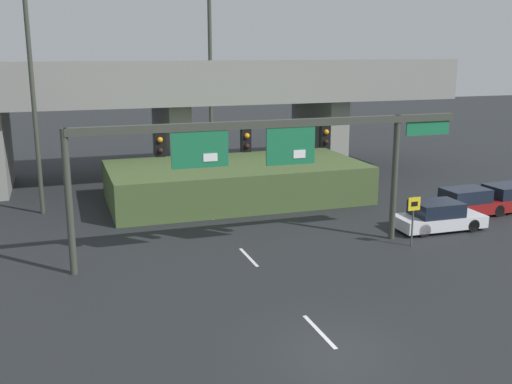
# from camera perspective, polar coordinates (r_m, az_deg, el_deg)

# --- Properties ---
(ground_plane) EXTENTS (160.00, 160.00, 0.00)m
(ground_plane) POSITION_cam_1_polar(r_m,az_deg,el_deg) (18.36, 7.77, -14.73)
(ground_plane) COLOR black
(lane_markings) EXTENTS (0.14, 38.67, 0.01)m
(lane_markings) POSITION_cam_1_polar(r_m,az_deg,el_deg) (28.92, -2.91, -3.92)
(lane_markings) COLOR silver
(lane_markings) RESTS_ON ground
(signal_gantry) EXTENTS (17.22, 0.44, 5.77)m
(signal_gantry) POSITION_cam_1_polar(r_m,az_deg,el_deg) (25.03, 1.01, 4.46)
(signal_gantry) COLOR #383D33
(signal_gantry) RESTS_ON ground
(speed_limit_sign) EXTENTS (0.60, 0.11, 2.32)m
(speed_limit_sign) POSITION_cam_1_polar(r_m,az_deg,el_deg) (27.48, 14.76, -2.01)
(speed_limit_sign) COLOR #4C4C4C
(speed_limit_sign) RESTS_ON ground
(highway_light_pole_near) EXTENTS (0.70, 0.36, 13.57)m
(highway_light_pole_near) POSITION_cam_1_polar(r_m,az_deg,el_deg) (33.24, -20.59, 10.08)
(highway_light_pole_near) COLOR #383D33
(highway_light_pole_near) RESTS_ON ground
(highway_light_pole_far) EXTENTS (0.70, 0.36, 14.42)m
(highway_light_pole_far) POSITION_cam_1_polar(r_m,az_deg,el_deg) (37.10, -4.37, 11.81)
(highway_light_pole_far) COLOR #383D33
(highway_light_pole_far) RESTS_ON ground
(overpass_bridge) EXTENTS (38.85, 8.98, 7.97)m
(overpass_bridge) POSITION_cam_1_polar(r_m,az_deg,el_deg) (41.03, -8.22, 8.93)
(overpass_bridge) COLOR gray
(overpass_bridge) RESTS_ON ground
(grass_embankment) EXTENTS (14.60, 7.35, 2.16)m
(grass_embankment) POSITION_cam_1_polar(r_m,az_deg,el_deg) (34.96, -1.90, 0.98)
(grass_embankment) COLOR #42562D
(grass_embankment) RESTS_ON ground
(parked_sedan_near_right) EXTENTS (4.41, 1.97, 1.42)m
(parked_sedan_near_right) POSITION_cam_1_polar(r_m,az_deg,el_deg) (30.58, 16.93, -2.26)
(parked_sedan_near_right) COLOR silver
(parked_sedan_near_right) RESTS_ON ground
(parked_sedan_mid_right) EXTENTS (4.56, 1.92, 1.47)m
(parked_sedan_mid_right) POSITION_cam_1_polar(r_m,az_deg,el_deg) (33.65, 19.42, -1.00)
(parked_sedan_mid_right) COLOR maroon
(parked_sedan_mid_right) RESTS_ON ground
(parked_sedan_far_right) EXTENTS (4.35, 2.13, 1.41)m
(parked_sedan_far_right) POSITION_cam_1_polar(r_m,az_deg,el_deg) (35.64, 22.89, -0.55)
(parked_sedan_far_right) COLOR gray
(parked_sedan_far_right) RESTS_ON ground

